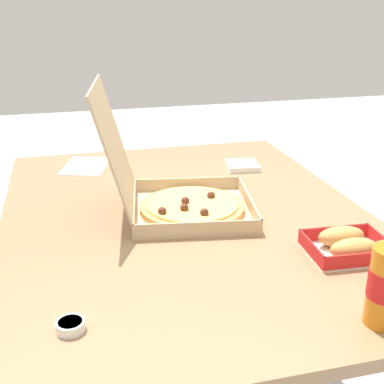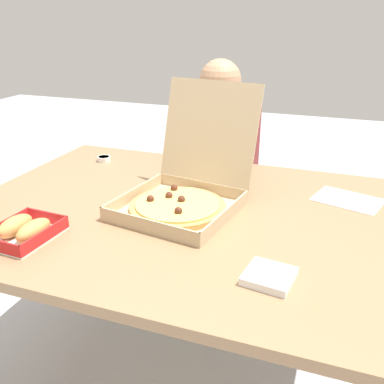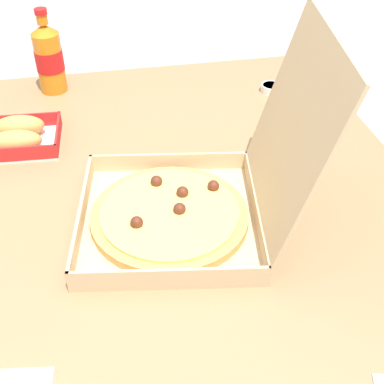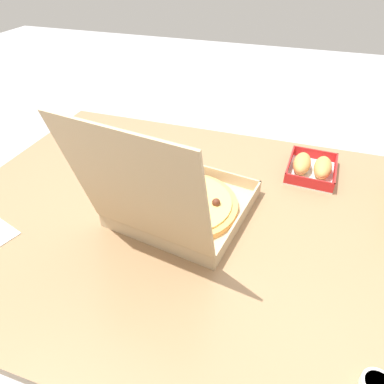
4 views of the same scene
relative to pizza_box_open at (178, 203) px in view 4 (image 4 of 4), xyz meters
name	(u,v)px [view 4 (image 4 of 4)]	position (x,y,z in m)	size (l,w,h in m)	color
ground_plane	(188,349)	(-0.02, -0.02, -0.81)	(10.00, 10.00, 0.00)	#B2B2B7
dining_table	(187,231)	(-0.02, -0.02, -0.12)	(1.36, 1.03, 0.76)	#997551
pizza_box_open	(178,203)	(0.00, 0.00, 0.00)	(0.40, 0.48, 0.37)	tan
bread_side_box	(312,167)	(-0.34, -0.34, -0.02)	(0.16, 0.20, 0.06)	white
napkin_pile	(124,143)	(0.33, -0.31, -0.04)	(0.11, 0.11, 0.02)	white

